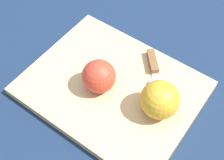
# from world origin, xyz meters

# --- Properties ---
(ground_plane) EXTENTS (4.00, 4.00, 0.00)m
(ground_plane) POSITION_xyz_m (0.00, 0.00, 0.00)
(ground_plane) COLOR #14233D
(cutting_board) EXTENTS (0.38, 0.30, 0.02)m
(cutting_board) POSITION_xyz_m (0.00, 0.00, 0.01)
(cutting_board) COLOR tan
(cutting_board) RESTS_ON ground_plane
(apple_half_left) EXTENTS (0.07, 0.07, 0.07)m
(apple_half_left) POSITION_xyz_m (-0.02, -0.02, 0.06)
(apple_half_left) COLOR red
(apple_half_left) RESTS_ON cutting_board
(apple_half_right) EXTENTS (0.08, 0.08, 0.08)m
(apple_half_right) POSITION_xyz_m (0.11, 0.01, 0.06)
(apple_half_right) COLOR gold
(apple_half_right) RESTS_ON cutting_board
(knife) EXTENTS (0.13, 0.13, 0.02)m
(knife) POSITION_xyz_m (0.05, 0.09, 0.03)
(knife) COLOR silver
(knife) RESTS_ON cutting_board
(apple_slice) EXTENTS (0.05, 0.05, 0.01)m
(apple_slice) POSITION_xyz_m (0.09, 0.06, 0.02)
(apple_slice) COLOR #EFE5C6
(apple_slice) RESTS_ON cutting_board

